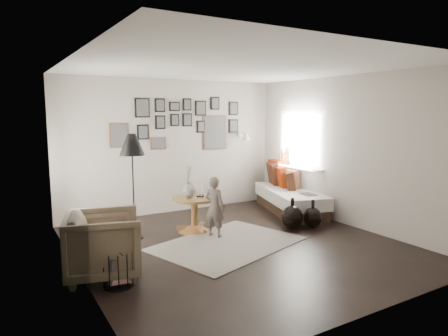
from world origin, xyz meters
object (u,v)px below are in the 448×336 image
pedestal_table (195,215)px  daybed (287,195)px  vase (189,188)px  floor_lamp (132,149)px  armchair (104,244)px  demijohn_small (313,217)px  magazine_basket (118,269)px  demijohn_large (292,217)px  child (215,207)px

pedestal_table → daybed: bearing=8.0°
vase → pedestal_table: bearing=-14.0°
floor_lamp → pedestal_table: bearing=-6.9°
pedestal_table → armchair: 2.08m
pedestal_table → armchair: armchair is taller
pedestal_table → demijohn_small: size_ratio=1.51×
demijohn_small → floor_lamp: bearing=160.9°
daybed → magazine_basket: (-3.94, -1.78, -0.11)m
armchair → demijohn_large: 3.26m
magazine_basket → demijohn_large: size_ratio=0.77×
daybed → demijohn_large: 1.31m
magazine_basket → demijohn_large: 3.26m
floor_lamp → magazine_basket: (-0.71, -1.58, -1.22)m
magazine_basket → demijohn_small: size_ratio=0.85×
daybed → demijohn_small: daybed is taller
demijohn_small → child: bearing=166.0°
daybed → demijohn_small: size_ratio=4.34×
vase → magazine_basket: size_ratio=1.27×
daybed → floor_lamp: 3.42m
vase → daybed: bearing=7.3°
pedestal_table → demijohn_large: size_ratio=1.37×
daybed → armchair: bearing=-143.2°
vase → magazine_basket: vase is taller
pedestal_table → magazine_basket: size_ratio=1.77×
magazine_basket → demijohn_small: (3.52, 0.60, -0.02)m
pedestal_table → floor_lamp: bearing=173.1°
vase → magazine_basket: 2.26m
pedestal_table → magazine_basket: 2.24m
magazine_basket → demijohn_large: (3.17, 0.72, 0.00)m
floor_lamp → demijohn_large: 2.88m
armchair → floor_lamp: floor_lamp is taller
floor_lamp → magazine_basket: 2.12m
armchair → floor_lamp: (0.77, 1.22, 1.02)m
vase → demijohn_large: size_ratio=0.98×
daybed → floor_lamp: (-3.23, -0.20, 1.11)m
floor_lamp → magazine_basket: bearing=-114.1°
floor_lamp → child: bearing=-26.2°
pedestal_table → child: child is taller
floor_lamp → demijohn_small: (2.82, -0.98, -1.24)m
magazine_basket → child: bearing=29.2°
floor_lamp → child: size_ratio=1.70×
daybed → demijohn_large: (-0.77, -1.05, -0.10)m
daybed → magazine_basket: daybed is taller
pedestal_table → vase: 0.48m
floor_lamp → child: (1.13, -0.56, -0.94)m
armchair → daybed: bearing=-55.7°
daybed → demijohn_small: bearing=-92.2°
daybed → demijohn_large: size_ratio=3.95×
demijohn_large → demijohn_small: bearing=-18.9°
pedestal_table → daybed: 2.27m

